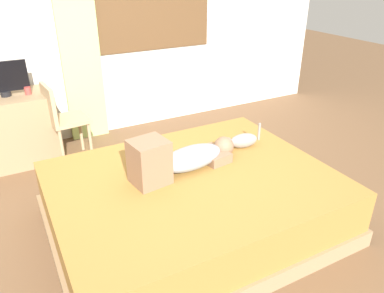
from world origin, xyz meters
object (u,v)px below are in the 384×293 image
cat (242,141)px  desk (11,130)px  person_lying (181,158)px  cup (28,91)px  bed (193,203)px  tv_monitor (2,79)px  chair_by_desk (61,117)px

cat → desk: bearing=137.2°
person_lying → cup: 1.94m
bed → person_lying: 0.38m
tv_monitor → chair_by_desk: tv_monitor is taller
bed → desk: desk is taller
bed → cup: size_ratio=28.02×
cup → person_lying: bearing=-62.6°
person_lying → cup: cup is taller
cat → chair_by_desk: chair_by_desk is taller
desk → cat: bearing=-42.8°
cat → tv_monitor: bearing=136.7°
desk → chair_by_desk: (0.49, -0.23, 0.14)m
person_lying → chair_by_desk: 1.66m
cat → bed: bearing=-158.7°
person_lying → cat: (0.65, 0.11, -0.05)m
bed → chair_by_desk: (-0.67, 1.66, 0.27)m
cat → desk: desk is taller
bed → tv_monitor: size_ratio=4.52×
cup → chair_by_desk: (0.26, -0.19, -0.27)m
person_lying → cup: bearing=117.4°
bed → cat: size_ratio=6.10×
cat → person_lying: bearing=-170.1°
chair_by_desk → cat: bearing=-47.7°
person_lying → chair_by_desk: size_ratio=1.10×
cup → cat: bearing=-46.1°
desk → cup: size_ratio=11.62×
bed → chair_by_desk: bearing=111.9°
desk → cup: (0.23, -0.04, 0.41)m
person_lying → chair_by_desk: chair_by_desk is taller
desk → person_lying: bearing=-57.5°
cup → chair_by_desk: size_ratio=0.09×
bed → cat: bearing=21.3°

